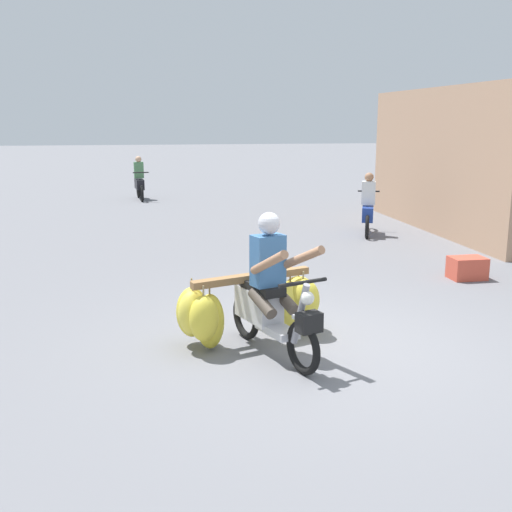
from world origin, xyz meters
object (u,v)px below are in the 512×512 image
at_px(motorbike_main_loaded, 259,304).
at_px(produce_crate, 467,268).
at_px(motorbike_distant_ahead_left, 368,210).
at_px(motorbike_distant_ahead_right, 139,182).

height_order(motorbike_main_loaded, produce_crate, motorbike_main_loaded).
bearing_deg(motorbike_distant_ahead_left, produce_crate, -87.16).
bearing_deg(motorbike_distant_ahead_right, motorbike_distant_ahead_left, -55.32).
xyz_separation_m(motorbike_distant_ahead_right, produce_crate, (5.28, -11.41, -0.39)).
bearing_deg(motorbike_main_loaded, motorbike_distant_ahead_right, 95.79).
relative_size(motorbike_distant_ahead_left, produce_crate, 2.75).
bearing_deg(motorbike_distant_ahead_left, motorbike_main_loaded, -119.96).
distance_m(motorbike_distant_ahead_right, produce_crate, 12.58).
distance_m(motorbike_main_loaded, motorbike_distant_ahead_left, 7.38).
height_order(motorbike_main_loaded, motorbike_distant_ahead_right, motorbike_main_loaded).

